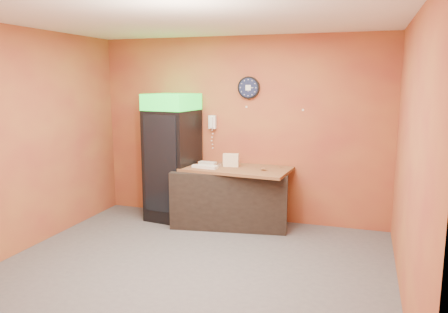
% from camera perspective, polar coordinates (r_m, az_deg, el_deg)
% --- Properties ---
extents(floor, '(4.50, 4.50, 0.00)m').
position_cam_1_polar(floor, '(5.23, -4.20, -14.33)').
color(floor, '#47474C').
rests_on(floor, ground).
extents(back_wall, '(4.50, 0.02, 2.80)m').
position_cam_1_polar(back_wall, '(6.70, 2.11, 3.53)').
color(back_wall, '#AC6830').
rests_on(back_wall, floor).
extents(left_wall, '(0.02, 4.00, 2.80)m').
position_cam_1_polar(left_wall, '(6.04, -24.56, 1.94)').
color(left_wall, '#AC6830').
rests_on(left_wall, floor).
extents(right_wall, '(0.02, 4.00, 2.80)m').
position_cam_1_polar(right_wall, '(4.49, 23.21, -0.44)').
color(right_wall, '#AC6830').
rests_on(right_wall, floor).
extents(ceiling, '(4.50, 4.00, 0.02)m').
position_cam_1_polar(ceiling, '(4.81, -4.64, 17.71)').
color(ceiling, white).
rests_on(ceiling, back_wall).
extents(beverage_cooler, '(0.76, 0.77, 1.95)m').
position_cam_1_polar(beverage_cooler, '(6.74, -6.83, -0.36)').
color(beverage_cooler, black).
rests_on(beverage_cooler, floor).
extents(prep_counter, '(1.78, 1.00, 0.84)m').
position_cam_1_polar(prep_counter, '(6.54, 0.88, -5.36)').
color(prep_counter, black).
rests_on(prep_counter, floor).
extents(wall_clock, '(0.33, 0.06, 0.33)m').
position_cam_1_polar(wall_clock, '(6.60, 3.24, 8.97)').
color(wall_clock, black).
rests_on(wall_clock, back_wall).
extents(wall_phone, '(0.11, 0.10, 0.21)m').
position_cam_1_polar(wall_phone, '(6.77, -1.54, 4.51)').
color(wall_phone, white).
rests_on(wall_phone, back_wall).
extents(butcher_paper, '(1.79, 0.97, 0.04)m').
position_cam_1_polar(butcher_paper, '(6.44, 0.89, -1.58)').
color(butcher_paper, brown).
rests_on(butcher_paper, prep_counter).
extents(sub_roll_stack, '(0.24, 0.11, 0.19)m').
position_cam_1_polar(sub_roll_stack, '(6.46, 0.90, -0.49)').
color(sub_roll_stack, '#F6E6BF').
rests_on(sub_roll_stack, butcher_paper).
extents(wrapped_sandwich_left, '(0.26, 0.12, 0.04)m').
position_cam_1_polar(wrapped_sandwich_left, '(6.43, -3.06, -1.27)').
color(wrapped_sandwich_left, silver).
rests_on(wrapped_sandwich_left, butcher_paper).
extents(wrapped_sandwich_mid, '(0.32, 0.16, 0.04)m').
position_cam_1_polar(wrapped_sandwich_mid, '(6.35, -2.24, -1.36)').
color(wrapped_sandwich_mid, silver).
rests_on(wrapped_sandwich_mid, butcher_paper).
extents(wrapped_sandwich_right, '(0.28, 0.13, 0.04)m').
position_cam_1_polar(wrapped_sandwich_right, '(6.66, -2.16, -0.85)').
color(wrapped_sandwich_right, silver).
rests_on(wrapped_sandwich_right, butcher_paper).
extents(kitchen_tool, '(0.05, 0.05, 0.05)m').
position_cam_1_polar(kitchen_tool, '(6.45, -0.58, -1.13)').
color(kitchen_tool, silver).
rests_on(kitchen_tool, butcher_paper).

